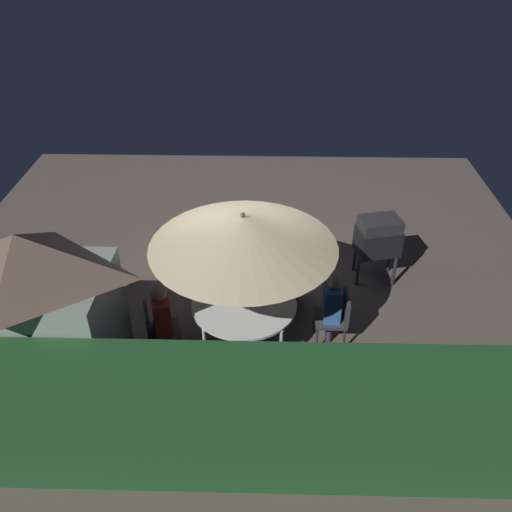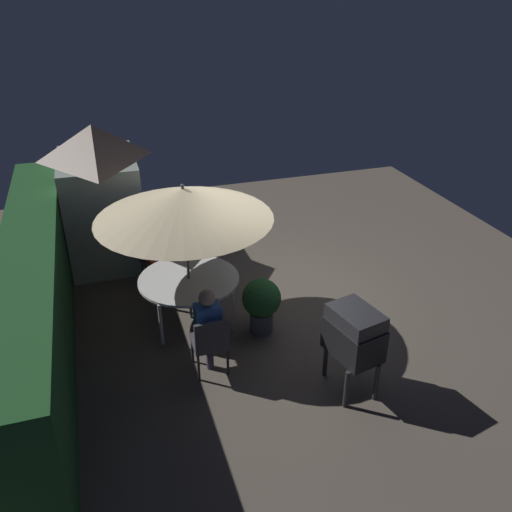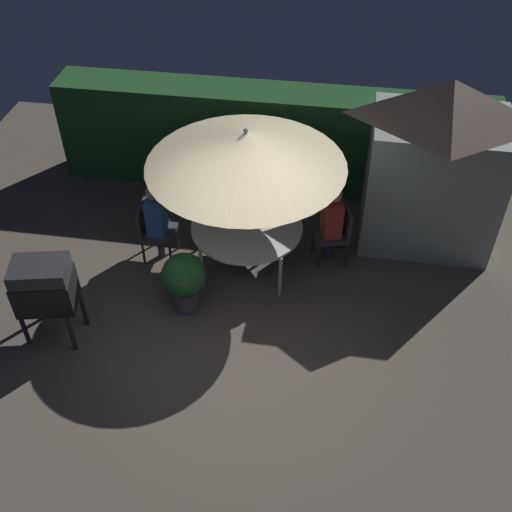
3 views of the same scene
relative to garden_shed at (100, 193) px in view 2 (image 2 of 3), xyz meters
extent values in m
plane|color=brown|center=(-2.43, -2.44, -1.30)|extent=(11.00, 11.00, 0.00)
cube|color=#1E4C23|center=(-2.43, 1.06, -0.47)|extent=(6.93, 0.75, 1.66)
cube|color=gray|center=(0.00, 0.00, -0.31)|extent=(1.86, 1.34, 1.96)
pyramid|color=brown|center=(0.00, 0.00, 0.96)|extent=(1.97, 1.43, 0.58)
cube|color=slate|center=(0.01, 0.67, -0.53)|extent=(0.77, 0.04, 1.53)
cylinder|color=white|center=(-2.50, -1.08, -0.59)|extent=(1.54, 1.54, 0.04)
cylinder|color=beige|center=(-3.04, -1.62, -0.95)|extent=(0.05, 0.05, 0.68)
cylinder|color=beige|center=(-1.96, -1.62, -0.95)|extent=(0.05, 0.05, 0.68)
cylinder|color=beige|center=(-3.04, -0.55, -0.95)|extent=(0.05, 0.05, 0.68)
cylinder|color=beige|center=(-1.96, -0.55, -0.95)|extent=(0.05, 0.05, 0.68)
cylinder|color=#4C4C51|center=(-2.50, -1.08, -0.21)|extent=(0.04, 0.04, 2.18)
cone|color=beige|center=(-2.50, -1.08, 0.66)|extent=(2.57, 2.57, 0.46)
sphere|color=#4C4C51|center=(-2.50, -1.08, 0.92)|extent=(0.06, 0.06, 0.06)
cube|color=black|center=(-4.70, -2.74, -0.52)|extent=(0.79, 0.64, 0.45)
cube|color=#2B2B2E|center=(-4.70, -2.74, -0.20)|extent=(0.75, 0.61, 0.20)
cylinder|color=#262628|center=(-5.01, -2.95, -1.02)|extent=(0.06, 0.06, 0.55)
cylinder|color=#262628|center=(-4.39, -2.95, -1.02)|extent=(0.06, 0.06, 0.55)
cylinder|color=#262628|center=(-5.01, -2.53, -1.02)|extent=(0.06, 0.06, 0.55)
cylinder|color=#262628|center=(-4.39, -2.53, -1.02)|extent=(0.06, 0.06, 0.55)
cube|color=#38383D|center=(-1.35, -0.75, -0.85)|extent=(0.57, 0.57, 0.06)
cube|color=#38383D|center=(-1.15, -0.70, -0.62)|extent=(0.18, 0.46, 0.45)
cylinder|color=#2C2C30|center=(-1.11, -0.89, -1.07)|extent=(0.04, 0.04, 0.45)
cylinder|color=#2C2C30|center=(-1.22, -0.51, -1.07)|extent=(0.04, 0.04, 0.45)
cylinder|color=#2C2C30|center=(-1.49, -1.00, -1.07)|extent=(0.04, 0.04, 0.45)
cylinder|color=#2C2C30|center=(-1.60, -0.62, -1.07)|extent=(0.04, 0.04, 0.45)
cube|color=#38383D|center=(-3.77, -1.09, -0.85)|extent=(0.46, 0.46, 0.06)
cube|color=#38383D|center=(-3.98, -1.09, -0.62)|extent=(0.05, 0.46, 0.45)
cylinder|color=#2C2C30|center=(-3.97, -0.89, -1.07)|extent=(0.04, 0.04, 0.45)
cylinder|color=#2C2C30|center=(-3.97, -1.29, -1.07)|extent=(0.04, 0.04, 0.45)
cylinder|color=#2C2C30|center=(-3.57, -0.89, -1.07)|extent=(0.04, 0.04, 0.45)
cylinder|color=#2C2C30|center=(-3.57, -1.29, -1.07)|extent=(0.04, 0.04, 0.45)
cylinder|color=#4C4C51|center=(-3.17, -2.03, -1.13)|extent=(0.35, 0.35, 0.34)
sphere|color=#235628|center=(-3.17, -2.03, -0.71)|extent=(0.58, 0.58, 0.58)
cube|color=#CC3D33|center=(-1.35, -0.75, -0.54)|extent=(0.32, 0.39, 0.55)
sphere|color=tan|center=(-1.35, -0.75, -0.15)|extent=(0.22, 0.22, 0.22)
cylinder|color=#383347|center=(-1.35, -0.75, -1.06)|extent=(0.10, 0.10, 0.48)
cube|color=#3866B2|center=(-3.77, -1.09, -0.54)|extent=(0.24, 0.34, 0.55)
sphere|color=tan|center=(-3.77, -1.09, -0.15)|extent=(0.22, 0.22, 0.22)
cylinder|color=#383347|center=(-3.77, -1.09, -1.06)|extent=(0.10, 0.10, 0.48)
camera|label=1|loc=(-2.82, 4.94, 4.40)|focal=37.56mm
camera|label=2|loc=(-9.45, 0.06, 3.55)|focal=37.36mm
camera|label=3|loc=(-1.38, -7.55, 4.77)|focal=43.20mm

